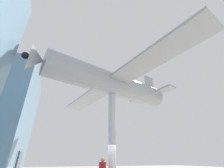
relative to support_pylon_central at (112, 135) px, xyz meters
The scene contains 2 objects.
support_pylon_central is the anchor object (origin of this frame).
suspended_airplane 4.18m from the support_pylon_central, 105.51° to the left, with size 16.27×12.53×3.29m.
Camera 1 is at (-10.64, 3.93, 1.52)m, focal length 24.00 mm.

